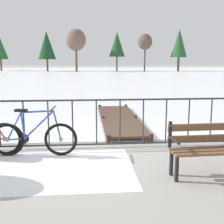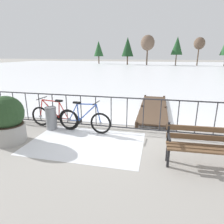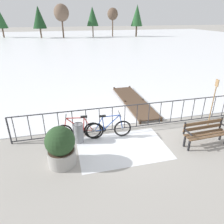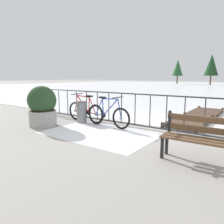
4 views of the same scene
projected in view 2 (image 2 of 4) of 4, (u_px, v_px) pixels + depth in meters
name	position (u px, v px, depth m)	size (l,w,h in m)	color
ground_plane	(119.00, 129.00, 6.33)	(160.00, 160.00, 0.00)	#9E9991
frozen_pond	(151.00, 68.00, 32.85)	(80.00, 56.00, 0.03)	white
snow_patch	(86.00, 143.00, 5.36)	(3.08, 2.07, 0.01)	white
railing_fence	(119.00, 113.00, 6.17)	(9.06, 0.06, 1.07)	#2D2D33
bicycle_near_railing	(85.00, 120.00, 6.05)	(1.71, 0.52, 0.97)	black
bicycle_second	(54.00, 117.00, 6.42)	(1.71, 0.52, 0.97)	black
park_bench	(205.00, 143.00, 4.18)	(1.62, 0.54, 0.89)	brown
planter_with_shrub	(8.00, 120.00, 5.27)	(0.90, 0.90, 1.29)	#9E9B96
trash_bin	(51.00, 118.00, 6.26)	(0.35, 0.35, 0.73)	gray
wooden_dock	(153.00, 108.00, 8.43)	(1.10, 4.53, 0.20)	#4C3828
tree_far_west	(128.00, 47.00, 42.17)	(2.57, 2.57, 5.74)	brown
tree_centre	(99.00, 49.00, 46.21)	(2.30, 2.30, 5.20)	brown
tree_east_mid	(177.00, 46.00, 39.19)	(2.30, 2.30, 5.64)	brown
tree_far_east	(148.00, 43.00, 40.59)	(2.83, 2.83, 6.07)	brown
tree_extra	(199.00, 44.00, 38.55)	(2.11, 2.11, 5.45)	brown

